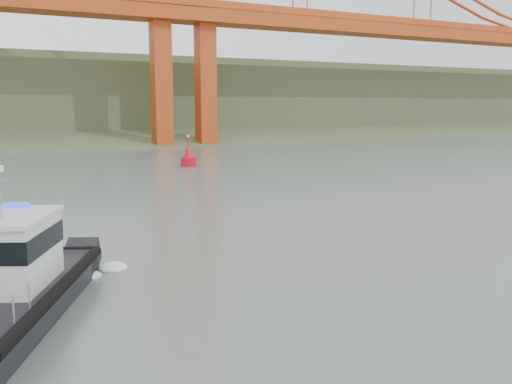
% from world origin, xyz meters
% --- Properties ---
extents(ground, '(400.00, 400.00, 0.00)m').
position_xyz_m(ground, '(0.00, 0.00, 0.00)').
color(ground, '#51605B').
rests_on(ground, ground).
extents(headlands, '(500.00, 105.36, 27.12)m').
position_xyz_m(headlands, '(0.00, 125.50, 7.05)').
color(headlands, '#3E502D').
rests_on(headlands, ground).
extents(patrol_boat, '(8.30, 11.55, 5.30)m').
position_xyz_m(patrol_boat, '(-11.84, 2.15, 1.33)').
color(patrol_boat, black).
rests_on(patrol_boat, ground).
extents(nav_buoy, '(1.86, 1.86, 3.88)m').
position_xyz_m(nav_buoy, '(11.16, 44.86, 1.02)').
color(nav_buoy, red).
rests_on(nav_buoy, ground).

